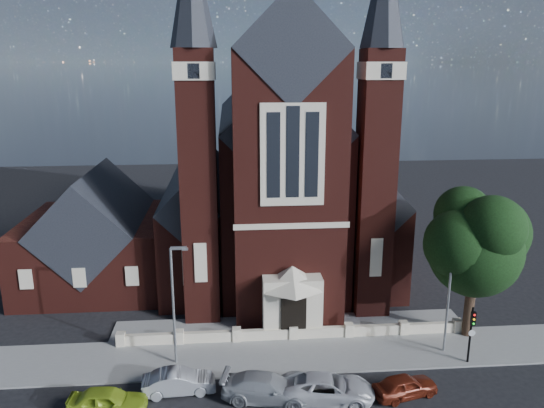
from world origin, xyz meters
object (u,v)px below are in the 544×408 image
(street_lamp_left, at_px, (174,299))
(car_silver_b, at_px, (267,388))
(car_white_suv, at_px, (328,388))
(car_dark_red, at_px, (405,386))
(car_lime_van, at_px, (108,401))
(street_lamp_right, at_px, (451,289))
(traffic_signal, at_px, (472,328))
(car_silver_a, at_px, (179,382))
(parish_hall, at_px, (97,240))
(church, at_px, (274,178))
(street_tree, at_px, (479,246))

(street_lamp_left, distance_m, car_silver_b, 7.99)
(car_white_suv, bearing_deg, car_dark_red, -81.98)
(car_white_suv, bearing_deg, car_lime_van, 99.05)
(street_lamp_right, distance_m, car_white_suv, 10.75)
(traffic_signal, distance_m, car_silver_a, 18.70)
(parish_hall, xyz_separation_m, car_white_suv, (17.15, -18.57, -3.25))
(car_dark_red, bearing_deg, street_lamp_left, 56.52)
(church, xyz_separation_m, car_lime_van, (-11.34, -23.69, -7.44))
(street_lamp_right, bearing_deg, car_silver_a, -169.85)
(street_tree, relative_size, street_lamp_right, 1.32)
(church, distance_m, traffic_signal, 23.94)
(street_lamp_left, bearing_deg, car_silver_b, -37.56)
(car_silver_a, bearing_deg, street_lamp_right, -84.78)
(street_lamp_right, relative_size, car_lime_van, 1.84)
(parish_hall, xyz_separation_m, street_lamp_left, (8.09, -14.00, 0.59))
(parish_hall, distance_m, street_tree, 31.27)
(car_lime_van, bearing_deg, street_tree, -71.88)
(church, relative_size, car_silver_a, 8.08)
(car_silver_b, bearing_deg, traffic_signal, -66.43)
(car_lime_van, distance_m, car_silver_a, 4.12)
(street_lamp_right, height_order, car_dark_red, street_lamp_right)
(car_silver_a, bearing_deg, parish_hall, 21.32)
(car_lime_van, relative_size, car_white_suv, 0.80)
(church, bearing_deg, car_white_suv, -87.19)
(street_tree, relative_size, car_dark_red, 2.72)
(parish_hall, bearing_deg, car_silver_b, -53.25)
(car_white_suv, bearing_deg, parish_hall, 50.94)
(street_lamp_right, distance_m, car_silver_b, 13.70)
(car_silver_b, xyz_separation_m, car_white_suv, (3.51, -0.30, -0.01))
(street_lamp_right, bearing_deg, car_white_suv, -152.93)
(car_lime_van, bearing_deg, church, -22.55)
(street_lamp_left, xyz_separation_m, car_silver_b, (5.56, -4.27, -3.83))
(street_lamp_left, distance_m, street_lamp_right, 18.00)
(traffic_signal, height_order, car_white_suv, traffic_signal)
(street_lamp_right, bearing_deg, traffic_signal, -59.99)
(street_tree, xyz_separation_m, car_white_suv, (-11.44, -6.27, -6.20))
(car_lime_van, bearing_deg, street_lamp_right, -74.48)
(church, distance_m, street_lamp_left, 20.84)
(traffic_signal, bearing_deg, church, 118.20)
(parish_hall, relative_size, car_dark_red, 3.10)
(church, height_order, traffic_signal, church)
(car_lime_van, relative_size, car_silver_a, 1.02)
(street_lamp_right, height_order, car_white_suv, street_lamp_right)
(traffic_signal, xyz_separation_m, car_silver_b, (-13.35, -2.70, -1.81))
(car_silver_b, bearing_deg, parish_hall, 48.91)
(parish_hall, bearing_deg, traffic_signal, -29.98)
(car_silver_b, bearing_deg, car_lime_van, 105.21)
(traffic_signal, height_order, car_silver_b, traffic_signal)
(church, relative_size, traffic_signal, 8.72)
(car_lime_van, bearing_deg, car_silver_a, -64.20)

